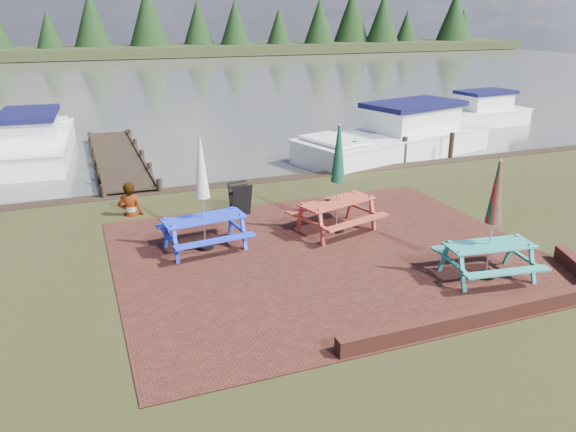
% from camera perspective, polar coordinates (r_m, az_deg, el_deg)
% --- Properties ---
extents(ground, '(120.00, 120.00, 0.00)m').
position_cam_1_polar(ground, '(11.57, 6.10, -5.82)').
color(ground, black).
rests_on(ground, ground).
extents(paving, '(9.00, 7.50, 0.02)m').
position_cam_1_polar(paving, '(12.38, 4.02, -3.91)').
color(paving, '#3D1813').
rests_on(paving, ground).
extents(brick_wall, '(6.21, 1.79, 0.30)m').
position_cam_1_polar(brick_wall, '(10.92, 22.26, -8.10)').
color(brick_wall, '#4C1E16').
rests_on(brick_wall, ground).
extents(water, '(120.00, 60.00, 0.02)m').
position_cam_1_polar(water, '(46.76, -15.35, 13.10)').
color(water, '#43413A').
rests_on(water, ground).
extents(far_treeline, '(120.00, 10.00, 8.10)m').
position_cam_1_polar(far_treeline, '(75.41, -18.22, 17.68)').
color(far_treeline, black).
rests_on(far_treeline, ground).
extents(picnic_table_teal, '(1.93, 1.77, 2.41)m').
position_cam_1_polar(picnic_table_teal, '(11.67, 19.87, -2.19)').
color(picnic_table_teal, teal).
rests_on(picnic_table_teal, ground).
extents(picnic_table_red, '(2.26, 2.12, 2.61)m').
position_cam_1_polar(picnic_table_red, '(13.38, 5.02, 2.05)').
color(picnic_table_red, '#B03D2D').
rests_on(picnic_table_red, ground).
extents(picnic_table_blue, '(1.97, 1.80, 2.50)m').
position_cam_1_polar(picnic_table_blue, '(12.47, -8.57, 0.36)').
color(picnic_table_blue, '#1C34D4').
rests_on(picnic_table_blue, ground).
extents(chalkboard, '(0.56, 0.57, 0.87)m').
position_cam_1_polar(chalkboard, '(14.63, -4.88, 1.71)').
color(chalkboard, black).
rests_on(chalkboard, ground).
extents(jetty, '(1.76, 9.08, 1.00)m').
position_cam_1_polar(jetty, '(21.13, -16.84, 5.69)').
color(jetty, black).
rests_on(jetty, ground).
extents(boat_jetty, '(2.93, 7.29, 2.07)m').
position_cam_1_polar(boat_jetty, '(23.21, -24.31, 6.77)').
color(boat_jetty, white).
rests_on(boat_jetty, ground).
extents(boat_near, '(8.54, 4.84, 2.19)m').
position_cam_1_polar(boat_near, '(22.10, 11.10, 7.67)').
color(boat_near, white).
rests_on(boat_near, ground).
extents(boat_far, '(6.07, 2.73, 1.84)m').
position_cam_1_polar(boat_far, '(29.11, 18.46, 9.73)').
color(boat_far, white).
rests_on(boat_far, ground).
extents(person, '(0.76, 0.62, 1.78)m').
position_cam_1_polar(person, '(15.03, -15.95, 3.26)').
color(person, gray).
rests_on(person, ground).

